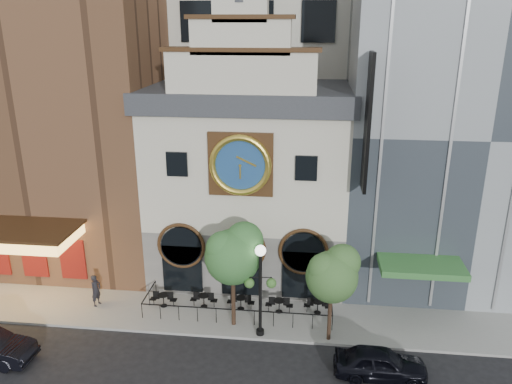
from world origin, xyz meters
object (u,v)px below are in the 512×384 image
Objects in this scene: tree_left at (234,252)px; lamppost at (260,281)px; car_right at (380,363)px; bistro_3 at (279,305)px; pedestrian at (96,290)px; tree_right at (333,273)px; bistro_1 at (204,300)px; bistro_2 at (241,302)px; bistro_0 at (163,299)px; bistro_4 at (318,306)px.

lamppost is at bearing -28.67° from tree_left.
bistro_3 is at bearing 47.45° from car_right.
tree_right is at bearing -81.75° from pedestrian.
bistro_1 and bistro_2 have the same top height.
bistro_3 is at bearing 63.51° from lamppost.
bistro_0 is at bearing 154.28° from lamppost.
pedestrian is at bearing -177.61° from bistro_3.
bistro_1 is at bearing 140.77° from lamppost.
bistro_0 is 12.76m from car_right.
bistro_3 is 4.78m from tree_left.
car_right is (2.92, -4.92, 0.13)m from bistro_4.
pedestrian is at bearing 163.58° from lamppost.
car_right is (11.89, -4.63, 0.13)m from bistro_0.
lamppost is (5.92, -2.13, 2.76)m from bistro_0.
bistro_3 is 4.97m from tree_right.
lamppost is at bearing -110.59° from bistro_3.
bistro_0 is 1.00× the size of bistro_1.
bistro_2 is 1.00× the size of bistro_3.
car_right reaches higher than bistro_2.
tree_left reaches higher than bistro_3.
car_right reaches higher than bistro_3.
car_right is at bearing -47.75° from tree_right.
bistro_0 is 0.82× the size of pedestrian.
bistro_2 is at bearing 114.61° from lamppost.
car_right is at bearing -23.93° from tree_left.
tree_right is (7.23, -2.31, 3.42)m from bistro_1.
bistro_4 is 0.82× the size of pedestrian.
car_right is 16.41m from pedestrian.
bistro_1 is at bearing 162.31° from tree_right.
bistro_4 is at bearing -71.57° from pedestrian.
pedestrian is (-6.30, -0.51, 0.51)m from bistro_1.
car_right is 4.75m from tree_right.
pedestrian is at bearing -177.38° from bistro_4.
bistro_3 is (2.23, -0.06, 0.00)m from bistro_2.
car_right is 0.83× the size of lamppost.
bistro_3 is 0.27× the size of tree_left.
bistro_2 is at bearing 155.51° from tree_right.
tree_right reaches higher than pedestrian.
lamppost is at bearing -19.82° from bistro_0.
tree_left is (-7.47, 3.31, 3.77)m from car_right.
tree_right is at bearing -5.36° from lamppost.
pedestrian is 9.08m from tree_left.
bistro_2 is 4.43m from bistro_4.
tree_left reaches higher than tree_right.
bistro_2 is at bearing -178.87° from bistro_4.
bistro_0 is 8.98m from bistro_4.
tree_left reaches higher than car_right.
bistro_4 is at bearing 31.15° from car_right.
bistro_1 is at bearing -179.30° from bistro_4.
tree_right is (3.67, 0.03, 0.66)m from lamppost.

